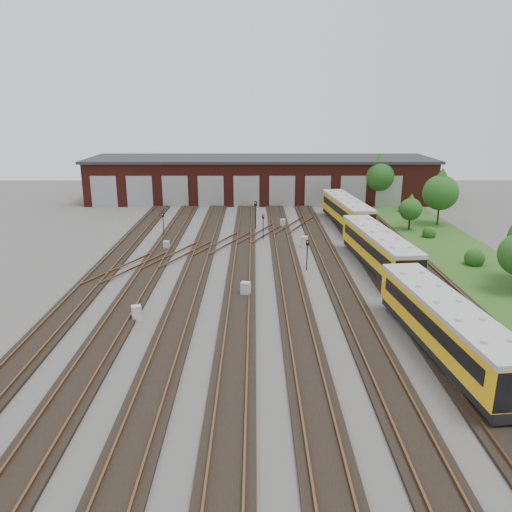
{
  "coord_description": "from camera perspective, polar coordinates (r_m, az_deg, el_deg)",
  "views": [
    {
      "loc": [
        -0.87,
        -35.59,
        13.88
      ],
      "look_at": [
        -0.75,
        3.5,
        2.0
      ],
      "focal_mm": 35.0,
      "sensor_mm": 36.0,
      "label": 1
    }
  ],
  "objects": [
    {
      "name": "tree_2",
      "position": [
        63.21,
        20.38,
        7.25
      ],
      "size": [
        4.15,
        4.15,
        6.88
      ],
      "color": "#2F2015",
      "rests_on": "ground"
    },
    {
      "name": "signal_mast_3",
      "position": [
        43.37,
        5.87,
        0.59
      ],
      "size": [
        0.24,
        0.23,
        2.73
      ],
      "rotation": [
        0.0,
        0.0,
        -0.0
      ],
      "color": "black",
      "rests_on": "ground"
    },
    {
      "name": "relay_cabinet_1",
      "position": [
        50.56,
        -10.19,
        1.22
      ],
      "size": [
        0.62,
        0.56,
        0.88
      ],
      "primitive_type": "cube",
      "rotation": [
        0.0,
        0.0,
        -0.26
      ],
      "color": "#B3B6B9",
      "rests_on": "ground"
    },
    {
      "name": "tree_0",
      "position": [
        73.3,
        13.85,
        9.3
      ],
      "size": [
        4.5,
        4.5,
        7.46
      ],
      "color": "#2F2015",
      "rests_on": "ground"
    },
    {
      "name": "relay_cabinet_4",
      "position": [
        58.93,
        3.09,
        3.75
      ],
      "size": [
        0.6,
        0.5,
        0.99
      ],
      "primitive_type": "cube",
      "rotation": [
        0.0,
        0.0,
        0.01
      ],
      "color": "#B3B6B9",
      "rests_on": "ground"
    },
    {
      "name": "relay_cabinet_0",
      "position": [
        34.55,
        -13.49,
        -6.35
      ],
      "size": [
        0.76,
        0.7,
        1.03
      ],
      "primitive_type": "cube",
      "rotation": [
        0.0,
        0.0,
        0.36
      ],
      "color": "#B3B6B9",
      "rests_on": "ground"
    },
    {
      "name": "track_network",
      "position": [
        38.72,
        0.88,
        -3.93
      ],
      "size": [
        30.4,
        70.0,
        0.33
      ],
      "color": "black",
      "rests_on": "ground"
    },
    {
      "name": "bush_2",
      "position": [
        70.27,
        16.59,
        5.45
      ],
      "size": [
        1.53,
        1.53,
        1.53
      ],
      "primitive_type": "sphere",
      "color": "#1B4614",
      "rests_on": "ground"
    },
    {
      "name": "maintenance_shed",
      "position": [
        76.32,
        0.48,
        8.87
      ],
      "size": [
        51.0,
        12.5,
        6.35
      ],
      "color": "#501B14",
      "rests_on": "ground"
    },
    {
      "name": "relay_cabinet_2",
      "position": [
        37.73,
        -1.2,
        -3.8
      ],
      "size": [
        0.8,
        0.73,
        1.09
      ],
      "primitive_type": "cube",
      "rotation": [
        0.0,
        0.0,
        -0.33
      ],
      "color": "#B3B6B9",
      "rests_on": "ground"
    },
    {
      "name": "signal_mast_1",
      "position": [
        53.39,
        0.83,
        3.75
      ],
      "size": [
        0.25,
        0.23,
        2.7
      ],
      "rotation": [
        0.0,
        0.0,
        0.24
      ],
      "color": "black",
      "rests_on": "ground"
    },
    {
      "name": "bush_1",
      "position": [
        57.46,
        19.2,
        2.72
      ],
      "size": [
        1.46,
        1.46,
        1.46
      ],
      "primitive_type": "sphere",
      "color": "#1B4614",
      "rests_on": "ground"
    },
    {
      "name": "ground",
      "position": [
        38.21,
        1.15,
        -4.4
      ],
      "size": [
        120.0,
        120.0,
        0.0
      ],
      "primitive_type": "plane",
      "color": "#4D4A47",
      "rests_on": "ground"
    },
    {
      "name": "signal_mast_0",
      "position": [
        55.05,
        -10.56,
        3.85
      ],
      "size": [
        0.25,
        0.24,
        2.68
      ],
      "rotation": [
        0.0,
        0.0,
        -0.43
      ],
      "color": "black",
      "rests_on": "ground"
    },
    {
      "name": "metro_train",
      "position": [
        45.01,
        13.81,
        0.89
      ],
      "size": [
        3.94,
        46.43,
        2.95
      ],
      "rotation": [
        0.0,
        0.0,
        0.1
      ],
      "color": "black",
      "rests_on": "ground"
    },
    {
      "name": "grass_verge",
      "position": [
        51.63,
        22.47,
        0.02
      ],
      "size": [
        8.0,
        55.0,
        0.05
      ],
      "primitive_type": "cube",
      "color": "#254E1A",
      "rests_on": "ground"
    },
    {
      "name": "bush_0",
      "position": [
        48.94,
        23.73,
        0.05
      ],
      "size": [
        1.78,
        1.78,
        1.78
      ],
      "primitive_type": "sphere",
      "color": "#1B4614",
      "rests_on": "ground"
    },
    {
      "name": "signal_mast_2",
      "position": [
        57.84,
        -0.05,
        5.15
      ],
      "size": [
        0.32,
        0.31,
        3.25
      ],
      "rotation": [
        0.0,
        0.0,
        -0.43
      ],
      "color": "black",
      "rests_on": "ground"
    },
    {
      "name": "relay_cabinet_3",
      "position": [
        50.9,
        5.54,
        1.65
      ],
      "size": [
        0.78,
        0.7,
        1.11
      ],
      "primitive_type": "cube",
      "rotation": [
        0.0,
        0.0,
        -0.24
      ],
      "color": "#B3B6B9",
      "rests_on": "ground"
    },
    {
      "name": "tree_1",
      "position": [
        59.88,
        17.28,
        5.41
      ],
      "size": [
        2.56,
        2.56,
        4.24
      ],
      "color": "#2F2015",
      "rests_on": "ground"
    }
  ]
}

